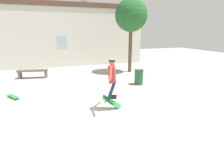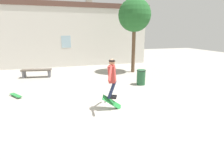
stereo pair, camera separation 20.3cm
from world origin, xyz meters
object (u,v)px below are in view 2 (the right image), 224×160
(park_bench, at_px, (37,71))
(skater, at_px, (112,75))
(tree_right, at_px, (135,16))
(skateboard_resting, at_px, (16,95))
(skateboard_flipping, at_px, (112,102))
(trash_bin, at_px, (141,77))

(park_bench, distance_m, skater, 6.53)
(tree_right, height_order, skateboard_resting, tree_right)
(tree_right, height_order, park_bench, tree_right)
(park_bench, relative_size, skateboard_flipping, 2.33)
(park_bench, xyz_separation_m, trash_bin, (5.43, -3.20, 0.05))
(trash_bin, height_order, skateboard_flipping, trash_bin)
(skater, distance_m, skateboard_resting, 4.47)
(skater, bearing_deg, tree_right, 84.89)
(skateboard_flipping, bearing_deg, skater, 57.33)
(skateboard_flipping, distance_m, skateboard_resting, 4.31)
(skater, bearing_deg, park_bench, 143.53)
(skateboard_resting, bearing_deg, skater, -159.31)
(park_bench, xyz_separation_m, skater, (3.11, -5.67, 0.88))
(tree_right, distance_m, skater, 6.70)
(tree_right, bearing_deg, skater, -119.85)
(trash_bin, relative_size, skateboard_resting, 1.08)
(tree_right, relative_size, skateboard_resting, 6.51)
(skateboard_resting, bearing_deg, skateboard_flipping, -159.63)
(skateboard_flipping, xyz_separation_m, skateboard_resting, (-3.60, 2.36, -0.19))
(tree_right, xyz_separation_m, trash_bin, (-0.79, -2.94, -3.27))
(trash_bin, xyz_separation_m, skater, (-2.31, -2.47, 0.83))
(tree_right, height_order, skateboard_flipping, tree_right)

